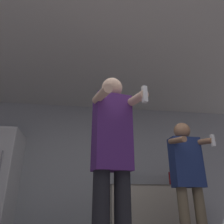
{
  "coord_description": "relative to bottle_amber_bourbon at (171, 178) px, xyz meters",
  "views": [
    {
      "loc": [
        -0.36,
        -1.25,
        0.67
      ],
      "look_at": [
        -0.11,
        0.59,
        1.43
      ],
      "focal_mm": 35.0,
      "sensor_mm": 36.0,
      "label": 1
    }
  ],
  "objects": [
    {
      "name": "wall_back",
      "position": [
        -1.29,
        0.34,
        0.2
      ],
      "size": [
        7.0,
        0.06,
        2.55
      ],
      "color": "#B2B7BC",
      "rests_on": "ground_plane"
    },
    {
      "name": "bottle_tall_gin",
      "position": [
        -0.9,
        0.0,
        -0.04
      ],
      "size": [
        0.09,
        0.09,
        0.26
      ],
      "color": "black",
      "rests_on": "counter"
    },
    {
      "name": "counter",
      "position": [
        -0.37,
        -0.01,
        -0.6
      ],
      "size": [
        1.58,
        0.67,
        0.93
      ],
      "color": "#BCB29E",
      "rests_on": "ground_plane"
    },
    {
      "name": "bottle_amber_bourbon",
      "position": [
        0.0,
        0.0,
        0.0
      ],
      "size": [
        0.08,
        0.08,
        0.34
      ],
      "color": "maroon",
      "rests_on": "counter"
    },
    {
      "name": "bottle_brown_liquor",
      "position": [
        -0.79,
        -0.0,
        -0.05
      ],
      "size": [
        0.09,
        0.09,
        0.24
      ],
      "color": "silver",
      "rests_on": "counter"
    },
    {
      "name": "person_man_side",
      "position": [
        -0.33,
        -1.34,
        -0.09
      ],
      "size": [
        0.44,
        0.49,
        1.67
      ],
      "color": "#75664C",
      "rests_on": "ground_plane"
    },
    {
      "name": "ceiling_slab",
      "position": [
        -1.29,
        -1.23,
        1.5
      ],
      "size": [
        7.0,
        3.58,
        0.05
      ],
      "color": "silver",
      "rests_on": "wall_back"
    },
    {
      "name": "person_woman_foreground",
      "position": [
        -1.4,
        -2.18,
        -0.08
      ],
      "size": [
        0.45,
        0.53,
        1.78
      ],
      "color": "black",
      "rests_on": "ground_plane"
    },
    {
      "name": "bottle_dark_rum",
      "position": [
        0.2,
        -0.0,
        -0.05
      ],
      "size": [
        0.09,
        0.09,
        0.26
      ],
      "color": "maroon",
      "rests_on": "counter"
    }
  ]
}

